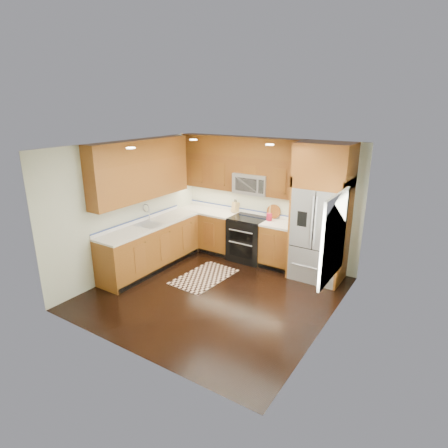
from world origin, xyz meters
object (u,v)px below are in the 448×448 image
Objects in this scene: refrigerator at (321,213)px; rug at (204,277)px; knife_block at (235,207)px; utensil_crock at (269,215)px; range at (248,239)px.

refrigerator reaches higher than rug.
knife_block is 0.93m from utensil_crock.
refrigerator reaches higher than knife_block.
refrigerator reaches higher than range.
knife_block is at bearing 172.38° from refrigerator.
range is at bearing -26.28° from knife_block.
utensil_crock reaches higher than rug.
refrigerator is at bearing -1.40° from range.
range is 0.79m from knife_block.
utensil_crock reaches higher than range.
refrigerator is 2.55m from rug.
knife_block is (-0.18, 1.47, 1.05)m from rug.
utensil_crock is at bearing 64.45° from rug.
knife_block is (-2.02, 0.27, -0.25)m from refrigerator.
rug is at bearing -103.11° from range.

